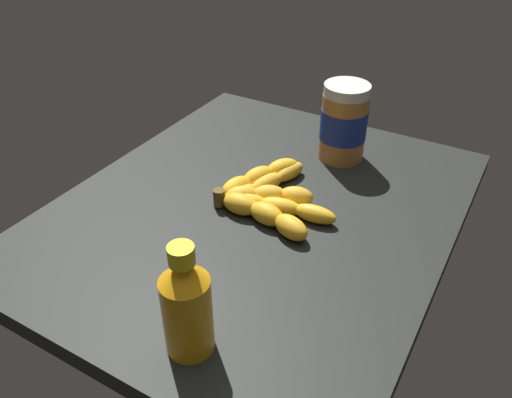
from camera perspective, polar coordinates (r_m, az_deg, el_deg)
name	(u,v)px	position (r cm, az deg, el deg)	size (l,w,h in cm)	color
ground_plane	(257,213)	(88.53, 0.12, -1.60)	(75.53, 62.39, 3.19)	black
banana_bunch	(267,195)	(87.40, 1.19, 0.46)	(21.31, 20.90, 3.57)	gold
peanut_butter_jar	(344,123)	(99.53, 9.64, 8.28)	(8.81, 8.81, 14.93)	#B27238
honey_bottle	(187,305)	(61.01, -7.66, -11.50)	(5.93, 5.93, 15.65)	orange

